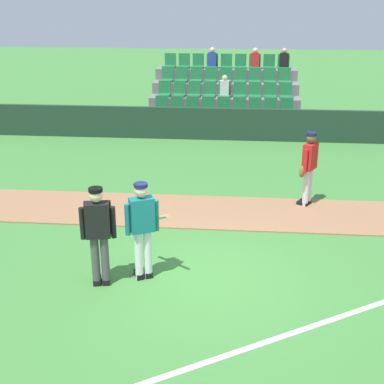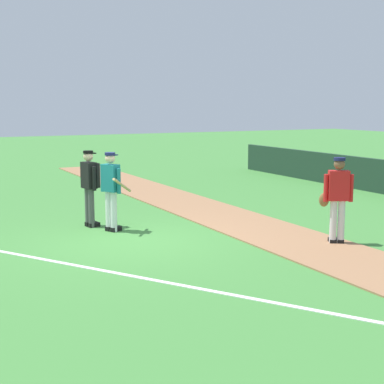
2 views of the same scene
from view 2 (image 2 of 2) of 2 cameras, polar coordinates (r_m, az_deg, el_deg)
The scene contains 6 objects.
ground_plane at distance 12.02m, azimuth -6.04°, elevation -4.81°, with size 80.00×80.00×0.00m, color #42843A.
infield_dirt_path at distance 13.34m, azimuth 5.94°, elevation -3.39°, with size 28.00×1.93×0.03m, color #9E704C.
foul_line_chalk at distance 9.17m, azimuth -2.16°, elevation -9.06°, with size 12.00×0.10×0.01m, color white.
batter_teal_jersey at distance 12.75m, azimuth -8.05°, elevation 0.36°, with size 0.74×0.70×1.76m.
umpire_home_plate at distance 13.31m, azimuth -10.12°, elevation 0.80°, with size 0.58×0.36×1.76m.
runner_red_jersey at distance 11.82m, azimuth 14.25°, elevation -0.51°, with size 0.47×0.59×1.76m.
Camera 2 is at (10.92, -4.16, 2.81)m, focal length 53.66 mm.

